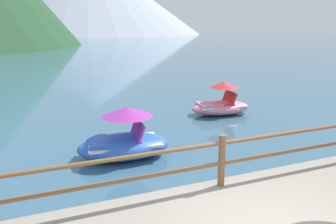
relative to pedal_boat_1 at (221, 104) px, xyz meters
name	(u,v)px	position (x,y,z in m)	size (l,w,h in m)	color
ground_plane	(53,52)	(-3.40, 32.83, -0.39)	(200.00, 200.00, 0.00)	#38607A
dock_railing	(222,155)	(-3.40, -5.62, 0.59)	(23.92, 0.12, 0.95)	brown
pedal_boat_1	(221,104)	(0.00, 0.00, 0.00)	(2.31, 1.34, 1.21)	pink
pedal_boat_2	(124,141)	(-4.39, -2.71, 0.05)	(2.37, 1.51, 1.28)	blue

